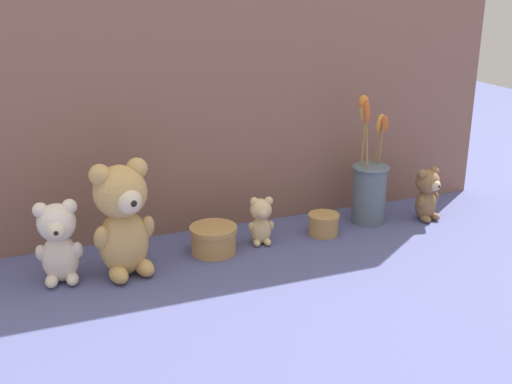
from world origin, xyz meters
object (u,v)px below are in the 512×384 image
(decorative_tin_tall, at_px, (214,239))
(teddy_bear_large, at_px, (123,217))
(teddy_bear_tiny, at_px, (261,220))
(teddy_bear_small, at_px, (427,193))
(teddy_bear_medium, at_px, (58,241))
(flower_vase, at_px, (369,185))
(decorative_tin_short, at_px, (323,224))

(decorative_tin_tall, bearing_deg, teddy_bear_large, -169.95)
(teddy_bear_tiny, bearing_deg, teddy_bear_small, -1.50)
(teddy_bear_medium, bearing_deg, flower_vase, 4.38)
(teddy_bear_large, bearing_deg, flower_vase, 6.59)
(teddy_bear_tiny, distance_m, decorative_tin_short, 0.17)
(teddy_bear_large, xyz_separation_m, flower_vase, (0.63, 0.07, -0.03))
(flower_vase, bearing_deg, teddy_bear_large, -173.41)
(teddy_bear_small, height_order, flower_vase, flower_vase)
(teddy_bear_medium, relative_size, decorative_tin_short, 2.33)
(teddy_bear_small, xyz_separation_m, decorative_tin_short, (-0.29, 0.01, -0.05))
(decorative_tin_short, bearing_deg, teddy_bear_large, -175.33)
(teddy_bear_medium, relative_size, teddy_bear_tiny, 1.52)
(decorative_tin_tall, bearing_deg, teddy_bear_tiny, 3.29)
(decorative_tin_tall, bearing_deg, teddy_bear_small, -0.51)
(teddy_bear_tiny, bearing_deg, teddy_bear_large, -172.40)
(teddy_bear_small, bearing_deg, teddy_bear_large, -177.68)
(teddy_bear_large, distance_m, decorative_tin_tall, 0.23)
(decorative_tin_short, bearing_deg, decorative_tin_tall, -179.32)
(teddy_bear_large, xyz_separation_m, decorative_tin_short, (0.48, 0.04, -0.10))
(decorative_tin_tall, xyz_separation_m, decorative_tin_short, (0.28, 0.00, -0.01))
(teddy_bear_large, height_order, flower_vase, flower_vase)
(teddy_bear_medium, bearing_deg, teddy_bear_small, 1.06)
(teddy_bear_large, distance_m, teddy_bear_medium, 0.14)
(teddy_bear_large, height_order, decorative_tin_tall, teddy_bear_large)
(flower_vase, bearing_deg, teddy_bear_tiny, -174.50)
(teddy_bear_tiny, relative_size, flower_vase, 0.36)
(decorative_tin_tall, bearing_deg, decorative_tin_short, 0.68)
(teddy_bear_medium, relative_size, teddy_bear_small, 1.27)
(teddy_bear_tiny, xyz_separation_m, flower_vase, (0.30, 0.03, 0.04))
(teddy_bear_small, distance_m, flower_vase, 0.15)
(teddy_bear_tiny, height_order, decorative_tin_short, teddy_bear_tiny)
(teddy_bear_large, bearing_deg, teddy_bear_medium, 173.60)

